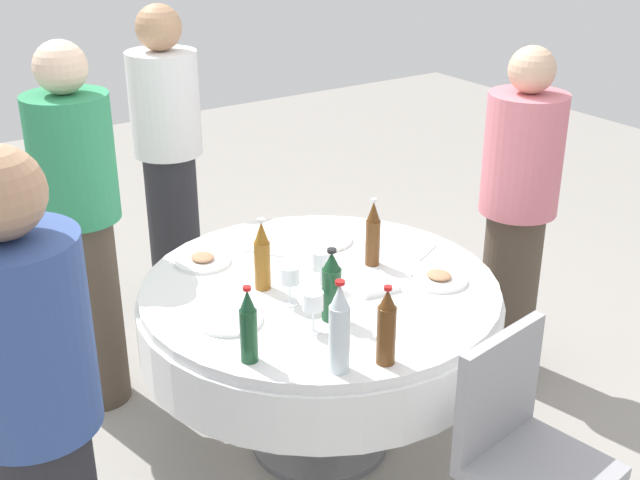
{
  "coord_description": "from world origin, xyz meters",
  "views": [
    {
      "loc": [
        -2.32,
        1.55,
        2.17
      ],
      "look_at": [
        0.0,
        0.0,
        0.92
      ],
      "focal_mm": 46.39,
      "sensor_mm": 36.0,
      "label": 1
    }
  ],
  "objects": [
    {
      "name": "ground_plane",
      "position": [
        0.0,
        0.0,
        0.0
      ],
      "size": [
        10.0,
        10.0,
        0.0
      ],
      "primitive_type": "plane",
      "color": "gray"
    },
    {
      "name": "dining_table",
      "position": [
        0.0,
        0.0,
        0.59
      ],
      "size": [
        1.39,
        1.39,
        0.74
      ],
      "color": "white",
      "rests_on": "ground_plane"
    },
    {
      "name": "bottle_amber_east",
      "position": [
        0.09,
        0.2,
        0.87
      ],
      "size": [
        0.06,
        0.06,
        0.28
      ],
      "color": "#8C5619",
      "rests_on": "dining_table"
    },
    {
      "name": "bottle_clear_near",
      "position": [
        -0.53,
        0.28,
        0.89
      ],
      "size": [
        0.07,
        0.07,
        0.31
      ],
      "color": "silver",
      "rests_on": "dining_table"
    },
    {
      "name": "bottle_dark_green_left",
      "position": [
        -0.32,
        0.49,
        0.86
      ],
      "size": [
        0.06,
        0.06,
        0.26
      ],
      "color": "#194728",
      "rests_on": "dining_table"
    },
    {
      "name": "bottle_dark_green_rear",
      "position": [
        -0.25,
        0.12,
        0.86
      ],
      "size": [
        0.07,
        0.07,
        0.27
      ],
      "color": "#194728",
      "rests_on": "dining_table"
    },
    {
      "name": "bottle_brown_south",
      "position": [
        0.03,
        -0.27,
        0.87
      ],
      "size": [
        0.06,
        0.06,
        0.28
      ],
      "color": "#593314",
      "rests_on": "dining_table"
    },
    {
      "name": "bottle_brown_mid",
      "position": [
        -0.57,
        0.13,
        0.87
      ],
      "size": [
        0.06,
        0.06,
        0.27
      ],
      "color": "#593314",
      "rests_on": "dining_table"
    },
    {
      "name": "wine_glass_rear",
      "position": [
        -0.07,
        0.18,
        0.85
      ],
      "size": [
        0.07,
        0.07,
        0.15
      ],
      "color": "white",
      "rests_on": "dining_table"
    },
    {
      "name": "wine_glass_south",
      "position": [
        -0.28,
        0.22,
        0.85
      ],
      "size": [
        0.07,
        0.07,
        0.15
      ],
      "color": "white",
      "rests_on": "dining_table"
    },
    {
      "name": "wine_glass_mid",
      "position": [
        -0.01,
        0.01,
        0.84
      ],
      "size": [
        0.07,
        0.07,
        0.14
      ],
      "color": "white",
      "rests_on": "dining_table"
    },
    {
      "name": "plate_far",
      "position": [
        0.31,
        -0.23,
        0.75
      ],
      "size": [
        0.24,
        0.24,
        0.02
      ],
      "color": "white",
      "rests_on": "dining_table"
    },
    {
      "name": "plate_front",
      "position": [
        -0.24,
        -0.39,
        0.75
      ],
      "size": [
        0.22,
        0.22,
        0.04
      ],
      "color": "white",
      "rests_on": "dining_table"
    },
    {
      "name": "plate_inner",
      "position": [
        -0.07,
        0.42,
        0.75
      ],
      "size": [
        0.23,
        0.23,
        0.02
      ],
      "color": "white",
      "rests_on": "dining_table"
    },
    {
      "name": "plate_right",
      "position": [
        0.41,
        0.29,
        0.75
      ],
      "size": [
        0.22,
        0.22,
        0.04
      ],
      "color": "white",
      "rests_on": "dining_table"
    },
    {
      "name": "spoon_near",
      "position": [
        0.36,
        0.05,
        0.74
      ],
      "size": [
        0.16,
        0.12,
        0.0
      ],
      "primitive_type": "cube",
      "rotation": [
        0.0,
        0.0,
        0.62
      ],
      "color": "silver",
      "rests_on": "dining_table"
    },
    {
      "name": "fork_left",
      "position": [
        -0.02,
        -0.51,
        0.74
      ],
      "size": [
        0.09,
        0.17,
        0.0
      ],
      "primitive_type": "cube",
      "rotation": [
        0.0,
        0.0,
        5.17
      ],
      "color": "silver",
      "rests_on": "dining_table"
    },
    {
      "name": "folded_napkin",
      "position": [
        -0.14,
        -0.15,
        0.75
      ],
      "size": [
        0.17,
        0.17,
        0.02
      ],
      "primitive_type": "cube",
      "rotation": [
        0.0,
        0.0,
        -0.13
      ],
      "color": "white",
      "rests_on": "dining_table"
    },
    {
      "name": "person_east",
      "position": [
        1.34,
        0.01,
        0.85
      ],
      "size": [
        0.34,
        0.34,
        1.62
      ],
      "rotation": [
        0.0,
        0.0,
        -1.57
      ],
      "color": "#26262B",
      "rests_on": "ground_plane"
    },
    {
      "name": "person_near",
      "position": [
        0.0,
        -1.05,
        0.79
      ],
      "size": [
        0.34,
        0.34,
        1.53
      ],
      "rotation": [
        0.0,
        0.0,
        3.14
      ],
      "color": "#4C3F33",
      "rests_on": "ground_plane"
    },
    {
      "name": "person_left",
      "position": [
        0.82,
        0.64,
        0.84
      ],
      "size": [
        0.34,
        0.34,
        1.6
      ],
      "rotation": [
        0.0,
        0.0,
        -0.91
      ],
      "color": "#4C3F33",
      "rests_on": "ground_plane"
    },
    {
      "name": "person_rear",
      "position": [
        -0.49,
        1.19,
        0.85
      ],
      "size": [
        0.34,
        0.34,
        1.62
      ],
      "rotation": [
        0.0,
        0.0,
        0.39
      ],
      "color": "#26262B",
      "rests_on": "ground_plane"
    },
    {
      "name": "chair_mid",
      "position": [
        -0.91,
        -0.16,
        0.52
      ],
      "size": [
        0.46,
        0.46,
        0.87
      ],
      "rotation": [
        0.0,
        0.0,
        1.74
      ],
      "color": "#99999E",
      "rests_on": "ground_plane"
    }
  ]
}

